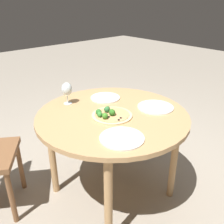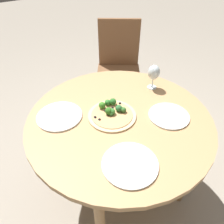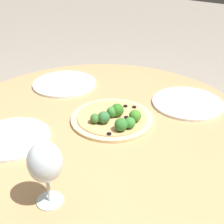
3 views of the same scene
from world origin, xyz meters
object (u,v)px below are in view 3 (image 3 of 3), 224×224
(wine_glass, at_px, (45,163))
(plate_near, at_px, (64,84))
(plate_far, at_px, (12,138))
(plate_side, at_px, (187,103))
(pizza, at_px, (114,118))

(wine_glass, relative_size, plate_near, 0.64)
(wine_glass, height_order, plate_near, wine_glass)
(wine_glass, distance_m, plate_far, 0.31)
(plate_side, bearing_deg, pizza, 151.13)
(plate_far, bearing_deg, plate_side, -31.81)
(pizza, xyz_separation_m, plate_side, (0.26, -0.14, -0.01))
(pizza, bearing_deg, plate_side, -28.87)
(plate_near, relative_size, plate_side, 1.01)
(plate_far, xyz_separation_m, plate_side, (0.52, -0.32, 0.00))
(pizza, height_order, plate_side, pizza)
(wine_glass, height_order, plate_far, wine_glass)
(pizza, height_order, plate_far, pizza)
(wine_glass, xyz_separation_m, plate_near, (0.48, 0.42, -0.11))
(plate_far, bearing_deg, plate_near, 21.85)
(pizza, xyz_separation_m, plate_far, (-0.26, 0.18, -0.01))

